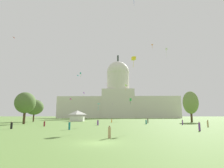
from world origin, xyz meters
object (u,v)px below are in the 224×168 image
kite_violet_low (84,93)px  kite_turquoise_mid (81,73)px  person_purple_back_center (199,127)px  kite_lime_low (126,86)px  kite_green_low (131,100)px  person_tan_near_tree_east (109,132)px  event_tent (77,116)px  tree_east_far (191,103)px  person_orange_lawn_far_left (112,121)px  kite_orange_high (152,45)px  capitol_building (118,100)px  person_black_edge_east (12,125)px  person_teal_back_right (146,122)px  kite_magenta_low (71,99)px  tree_west_near (25,103)px  kite_yellow_mid (134,58)px  kite_black_low (112,102)px  person_purple_near_tree_west (98,123)px  person_teal_near_tent (69,126)px  person_black_aisle_center (148,121)px  person_maroon_mid_center (44,124)px  kite_pink_mid (107,85)px  kite_cyan_mid (78,75)px  kite_white_mid (166,49)px  kite_red_mid (15,39)px  tree_west_far (34,107)px  person_tan_mid_right (208,124)px  kite_cyan_low (98,105)px

kite_violet_low → kite_turquoise_mid: kite_turquoise_mid is taller
person_purple_back_center → kite_lime_low: bearing=-85.0°
kite_green_low → person_tan_near_tree_east: bearing=-27.9°
event_tent → kite_turquoise_mid: size_ratio=2.57×
tree_east_far → person_orange_lawn_far_left: size_ratio=8.80×
person_purple_back_center → kite_orange_high: bearing=-100.8°
capitol_building → person_black_edge_east: (-22.59, -150.03, -18.17)m
person_teal_back_right → kite_violet_low: kite_violet_low is taller
person_teal_back_right → kite_magenta_low: (-48.07, 84.30, 15.08)m
tree_west_near → person_purple_back_center: size_ratio=6.22×
kite_yellow_mid → kite_black_low: bearing=-17.6°
person_purple_near_tree_west → kite_violet_low: bearing=64.9°
kite_yellow_mid → person_teal_near_tent: bearing=111.3°
event_tent → kite_yellow_mid: 47.19m
person_black_aisle_center → kite_violet_low: 53.67m
kite_violet_low → tree_west_near: bearing=67.6°
kite_green_low → event_tent: bearing=-97.2°
person_maroon_mid_center → kite_pink_mid: bearing=78.2°
person_black_edge_east → kite_magenta_low: kite_magenta_low is taller
kite_cyan_mid → kite_white_mid: kite_cyan_mid is taller
person_teal_near_tent → kite_cyan_mid: bearing=-171.4°
kite_white_mid → kite_red_mid: bearing=-145.8°
tree_west_far → person_orange_lawn_far_left: size_ratio=6.74×
person_tan_mid_right → kite_lime_low: kite_lime_low is taller
person_black_aisle_center → kite_turquoise_mid: (-33.03, 32.20, 26.04)m
person_black_aisle_center → kite_white_mid: (5.70, -9.69, 24.60)m
kite_cyan_mid → kite_yellow_mid: size_ratio=0.28×
kite_cyan_mid → event_tent: bearing=65.8°
tree_west_near → person_black_edge_east: size_ratio=6.46×
tree_west_far → kite_violet_low: bearing=58.7°
kite_lime_low → kite_black_low: 76.10m
kite_yellow_mid → person_tan_near_tree_east: bearing=145.5°
person_tan_mid_right → kite_green_low: kite_green_low is taller
kite_black_low → person_maroon_mid_center: bearing=-0.7°
kite_white_mid → person_teal_near_tent: bearing=-100.1°
tree_west_far → kite_white_mid: size_ratio=3.14×
capitol_building → kite_cyan_low: capitol_building is taller
person_purple_back_center → kite_cyan_mid: size_ratio=1.88×
kite_black_low → kite_cyan_low: bearing=2.8°
person_purple_near_tree_west → kite_black_low: size_ratio=0.57×
tree_east_far → tree_west_near: bearing=-164.1°
person_tan_mid_right → kite_lime_low: bearing=19.0°
kite_yellow_mid → tree_east_far: bearing=-67.0°
person_black_edge_east → person_purple_back_center: person_purple_back_center is taller
kite_red_mid → kite_white_mid: size_ratio=0.49×
person_tan_mid_right → person_teal_back_right: 19.07m
kite_violet_low → tree_east_far: bearing=139.1°
kite_pink_mid → kite_green_low: kite_pink_mid is taller
kite_red_mid → kite_yellow_mid: bearing=-120.0°
kite_pink_mid → kite_white_mid: (27.16, -98.77, -4.28)m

